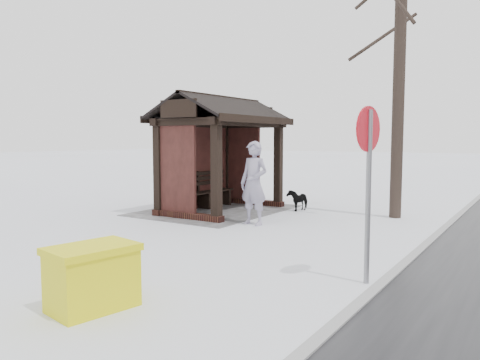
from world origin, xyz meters
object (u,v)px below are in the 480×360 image
Objects in this scene: dog at (298,200)px; grit_bin at (92,277)px; pedestrian at (254,183)px; bus_shelter at (217,131)px; road_sign at (368,157)px.

dog is 0.65× the size of grit_bin.
pedestrian is 2.56m from dog.
bus_shelter is at bearing 151.68° from pedestrian.
pedestrian reaches higher than dog.
bus_shelter is 6.85m from road_sign.
grit_bin is (6.79, 3.14, -1.79)m from bus_shelter.
pedestrian is 1.78× the size of grit_bin.
pedestrian is 4.62m from road_sign.
bus_shelter is at bearing -138.25° from dog.
road_sign is at bearing 149.45° from grit_bin.
dog is (-1.23, 1.82, -1.87)m from bus_shelter.
bus_shelter is at bearing -117.40° from road_sign.
pedestrian is at bearing -157.17° from grit_bin.
dog is at bearing 123.98° from bus_shelter.
pedestrian is at bearing -80.05° from dog.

